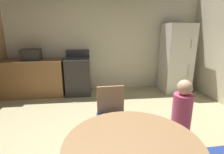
# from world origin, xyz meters

# --- Properties ---
(wall_back) EXTENTS (5.88, 0.12, 2.70)m
(wall_back) POSITION_xyz_m (0.00, 2.94, 1.35)
(wall_back) COLOR beige
(wall_back) RESTS_ON ground
(kitchen_counter) EXTENTS (1.86, 0.60, 0.90)m
(kitchen_counter) POSITION_xyz_m (-1.71, 2.54, 0.45)
(kitchen_counter) COLOR olive
(kitchen_counter) RESTS_ON ground
(oven_range) EXTENTS (0.60, 0.60, 1.10)m
(oven_range) POSITION_xyz_m (-0.43, 2.55, 0.47)
(oven_range) COLOR #2D2B28
(oven_range) RESTS_ON ground
(refrigerator) EXTENTS (0.68, 0.68, 1.76)m
(refrigerator) POSITION_xyz_m (2.13, 2.49, 0.88)
(refrigerator) COLOR silver
(refrigerator) RESTS_ON ground
(microwave) EXTENTS (0.44, 0.32, 0.26)m
(microwave) POSITION_xyz_m (-1.51, 2.54, 1.03)
(microwave) COLOR #2D2B28
(microwave) RESTS_ON kitchen_counter
(chair_north) EXTENTS (0.42, 0.42, 0.87)m
(chair_north) POSITION_xyz_m (0.18, 0.31, 0.50)
(chair_north) COLOR #9E754C
(chair_north) RESTS_ON ground
(person_child) EXTENTS (0.31, 0.31, 1.09)m
(person_child) POSITION_xyz_m (0.94, -0.12, 0.58)
(person_child) COLOR #8C337A
(person_child) RESTS_ON ground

